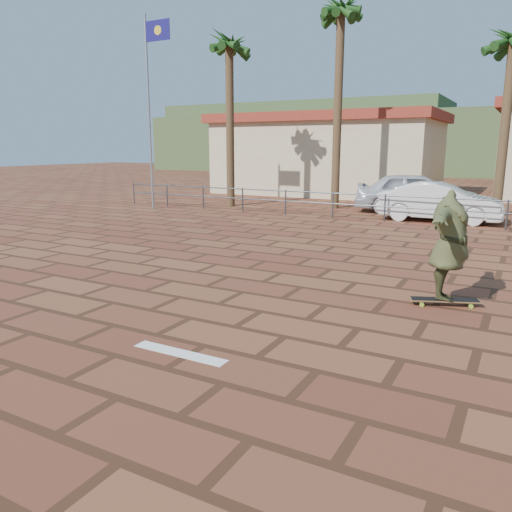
{
  "coord_description": "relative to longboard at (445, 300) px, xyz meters",
  "views": [
    {
      "loc": [
        4.56,
        -6.15,
        2.68
      ],
      "look_at": [
        0.44,
        1.38,
        0.8
      ],
      "focal_mm": 35.0,
      "sensor_mm": 36.0,
      "label": 1
    }
  ],
  "objects": [
    {
      "name": "ground",
      "position": [
        -3.47,
        -2.64,
        -0.09
      ],
      "size": [
        120.0,
        120.0,
        0.0
      ],
      "primitive_type": "plane",
      "color": "brown",
      "rests_on": "ground"
    },
    {
      "name": "skateboarder",
      "position": [
        0.0,
        0.0,
        0.96
      ],
      "size": [
        0.71,
        2.33,
        1.88
      ],
      "primitive_type": "imported",
      "rotation": [
        0.0,
        0.0,
        1.61
      ],
      "color": "#434626",
      "rests_on": "longboard"
    },
    {
      "name": "flagpole",
      "position": [
        -13.35,
        8.36,
        4.54
      ],
      "size": [
        1.3,
        0.1,
        8.0
      ],
      "color": "gray",
      "rests_on": "ground"
    },
    {
      "name": "hill_front",
      "position": [
        -3.47,
        47.36,
        2.91
      ],
      "size": [
        70.0,
        18.0,
        6.0
      ],
      "primitive_type": "cube",
      "color": "#384C28",
      "rests_on": "ground"
    },
    {
      "name": "building_west",
      "position": [
        -9.47,
        19.36,
        2.19
      ],
      "size": [
        12.6,
        7.6,
        4.5
      ],
      "color": "beige",
      "rests_on": "ground"
    },
    {
      "name": "guardrail",
      "position": [
        -3.47,
        9.36,
        0.59
      ],
      "size": [
        24.06,
        0.06,
        1.0
      ],
      "color": "#47494F",
      "rests_on": "ground"
    },
    {
      "name": "hill_back",
      "position": [
        -25.47,
        53.36,
        3.91
      ],
      "size": [
        35.0,
        14.0,
        8.0
      ],
      "primitive_type": "cube",
      "color": "#384C28",
      "rests_on": "ground"
    },
    {
      "name": "palm_left",
      "position": [
        -6.47,
        12.36,
        7.86
      ],
      "size": [
        2.4,
        2.4,
        9.45
      ],
      "color": "brown",
      "rests_on": "ground"
    },
    {
      "name": "car_silver",
      "position": [
        -3.0,
        12.48,
        0.74
      ],
      "size": [
        5.2,
        3.01,
        1.66
      ],
      "primitive_type": "imported",
      "rotation": [
        0.0,
        0.0,
        1.8
      ],
      "color": "silver",
      "rests_on": "ground"
    },
    {
      "name": "longboard",
      "position": [
        0.0,
        0.0,
        0.0
      ],
      "size": [
        1.18,
        0.68,
        0.12
      ],
      "rotation": [
        0.0,
        0.0,
        0.39
      ],
      "color": "olive",
      "rests_on": "ground"
    },
    {
      "name": "palm_far_left",
      "position": [
        -10.97,
        10.86,
        6.74
      ],
      "size": [
        2.4,
        2.4,
        8.25
      ],
      "color": "brown",
      "rests_on": "ground"
    },
    {
      "name": "car_white",
      "position": [
        -1.74,
        10.36,
        0.61
      ],
      "size": [
        4.34,
        1.61,
        1.42
      ],
      "primitive_type": "imported",
      "rotation": [
        0.0,
        0.0,
        1.6
      ],
      "color": "silver",
      "rests_on": "ground"
    },
    {
      "name": "paint_stripe",
      "position": [
        -2.77,
        -3.84,
        -0.09
      ],
      "size": [
        1.4,
        0.22,
        0.01
      ],
      "primitive_type": "cube",
      "color": "white",
      "rests_on": "ground"
    }
  ]
}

